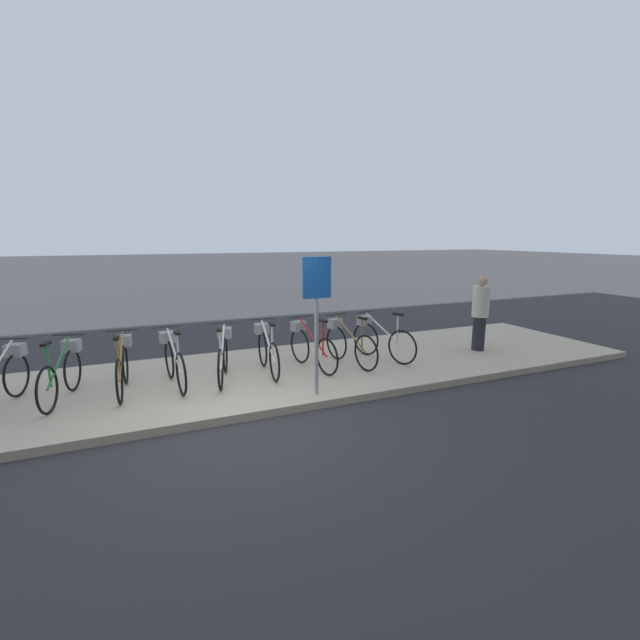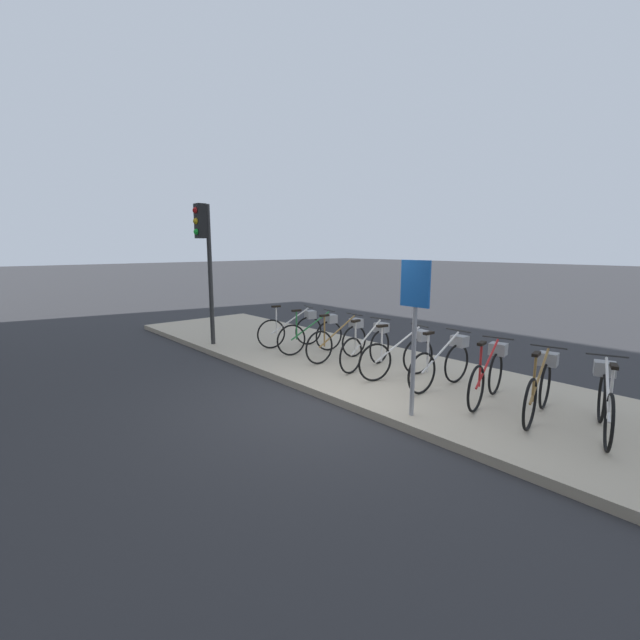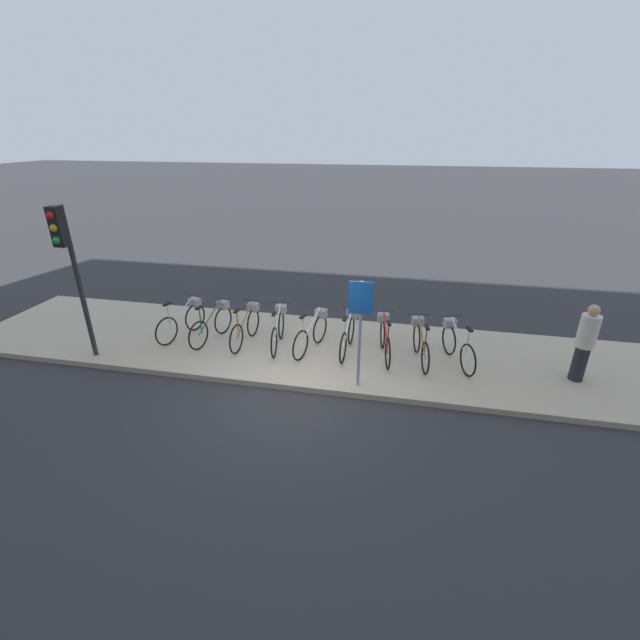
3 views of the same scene
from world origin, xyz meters
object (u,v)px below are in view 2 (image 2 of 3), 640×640
object	(u,v)px
parked_bicycle_6	(489,373)
traffic_light	(204,244)
parked_bicycle_5	(444,361)
parked_bicycle_1	(315,333)
parked_bicycle_0	(294,328)
parked_bicycle_4	(402,353)
sign_post	(415,311)
parked_bicycle_2	(341,339)
parked_bicycle_8	(605,399)
parked_bicycle_7	(540,385)
parked_bicycle_3	(369,345)

from	to	relation	value
parked_bicycle_6	traffic_light	distance (m)	6.53
parked_bicycle_5	traffic_light	distance (m)	5.81
parked_bicycle_1	parked_bicycle_6	distance (m)	3.90
parked_bicycle_0	parked_bicycle_4	world-z (taller)	same
parked_bicycle_0	parked_bicycle_4	bearing A→B (deg)	-1.05
parked_bicycle_5	sign_post	bearing A→B (deg)	-74.26
parked_bicycle_0	parked_bicycle_1	world-z (taller)	same
parked_bicycle_2	parked_bicycle_8	xyz separation A→B (m)	(4.57, 0.01, 0.00)
parked_bicycle_6	parked_bicycle_7	xyz separation A→B (m)	(0.74, -0.05, 0.00)
parked_bicycle_4	sign_post	xyz separation A→B (m)	(1.16, -1.28, 0.99)
traffic_light	parked_bicycle_0	bearing A→B (deg)	43.85
parked_bicycle_1	sign_post	size ratio (longest dim) A/B	0.74
parked_bicycle_5	traffic_light	size ratio (longest dim) A/B	0.49
parked_bicycle_0	parked_bicycle_1	size ratio (longest dim) A/B	0.98
parked_bicycle_3	parked_bicycle_7	size ratio (longest dim) A/B	1.01
parked_bicycle_1	parked_bicycle_6	size ratio (longest dim) A/B	0.99
parked_bicycle_2	traffic_light	bearing A→B (deg)	-155.62
parked_bicycle_3	parked_bicycle_8	bearing A→B (deg)	0.00
parked_bicycle_1	parked_bicycle_5	size ratio (longest dim) A/B	0.98
parked_bicycle_0	sign_post	size ratio (longest dim) A/B	0.73
parked_bicycle_3	parked_bicycle_4	world-z (taller)	same
parked_bicycle_5	parked_bicycle_7	bearing A→B (deg)	-4.16
parked_bicycle_0	parked_bicycle_5	xyz separation A→B (m)	(3.87, 0.02, 0.00)
parked_bicycle_5	parked_bicycle_0	bearing A→B (deg)	-179.63
parked_bicycle_1	parked_bicycle_7	distance (m)	4.64
parked_bicycle_4	parked_bicycle_8	distance (m)	3.04
parked_bicycle_3	parked_bicycle_5	xyz separation A→B (m)	(1.57, 0.05, 0.00)
parked_bicycle_3	parked_bicycle_5	distance (m)	1.57
parked_bicycle_0	traffic_light	distance (m)	2.74
parked_bicycle_2	parked_bicycle_7	distance (m)	3.84
parked_bicycle_1	sign_post	bearing A→B (deg)	-20.34
parked_bicycle_8	parked_bicycle_4	bearing A→B (deg)	-179.37
parked_bicycle_8	parked_bicycle_6	bearing A→B (deg)	-179.42
parked_bicycle_1	parked_bicycle_8	size ratio (longest dim) A/B	1.03
parked_bicycle_0	parked_bicycle_2	bearing A→B (deg)	-1.11
parked_bicycle_6	parked_bicycle_8	size ratio (longest dim) A/B	1.04
parked_bicycle_5	parked_bicycle_6	distance (m)	0.79
parked_bicycle_1	parked_bicycle_6	bearing A→B (deg)	0.05
parked_bicycle_8	parked_bicycle_7	bearing A→B (deg)	-175.08
parked_bicycle_8	sign_post	size ratio (longest dim) A/B	0.71
parked_bicycle_0	parked_bicycle_5	distance (m)	3.87
parked_bicycle_1	parked_bicycle_3	distance (m)	1.54
sign_post	parked_bicycle_0	bearing A→B (deg)	162.54
parked_bicycle_4	parked_bicycle_6	distance (m)	1.57
parked_bicycle_0	parked_bicycle_3	distance (m)	2.30
parked_bicycle_4	traffic_light	world-z (taller)	traffic_light
parked_bicycle_1	traffic_light	world-z (taller)	traffic_light
parked_bicycle_1	sign_post	distance (m)	3.86
parked_bicycle_6	parked_bicycle_8	xyz separation A→B (m)	(1.47, 0.01, 0.00)
parked_bicycle_4	parked_bicycle_6	size ratio (longest dim) A/B	0.98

